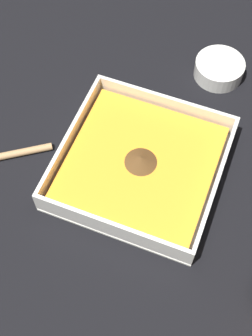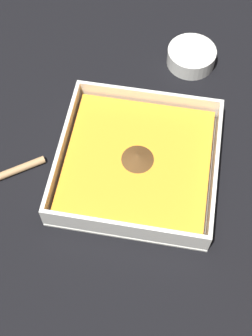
# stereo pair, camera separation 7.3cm
# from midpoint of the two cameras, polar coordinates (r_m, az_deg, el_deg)

# --- Properties ---
(ground_plane) EXTENTS (4.00, 4.00, 0.00)m
(ground_plane) POSITION_cam_midpoint_polar(r_m,az_deg,el_deg) (0.77, 8.62, 0.48)
(ground_plane) COLOR black
(square_dish) EXTENTS (0.25, 0.25, 0.05)m
(square_dish) POSITION_cam_midpoint_polar(r_m,az_deg,el_deg) (0.74, 4.59, 0.04)
(square_dish) COLOR silver
(square_dish) RESTS_ON ground_plane
(spice_bowl) EXTENTS (0.09, 0.09, 0.03)m
(spice_bowl) POSITION_cam_midpoint_polar(r_m,az_deg,el_deg) (0.88, 13.64, 11.45)
(spice_bowl) COLOR silver
(spice_bowl) RESTS_ON ground_plane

